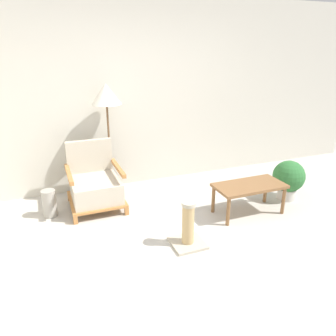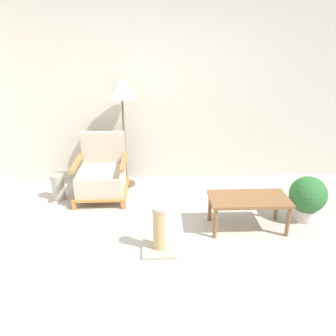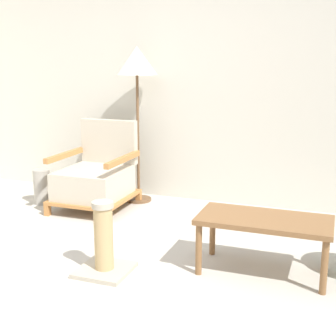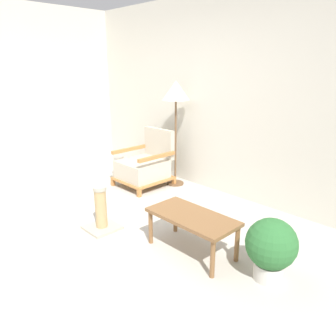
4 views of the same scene
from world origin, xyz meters
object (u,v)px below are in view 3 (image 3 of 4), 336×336
(coffee_table, at_px, (264,225))
(scratching_post, at_px, (104,246))
(vase, at_px, (42,187))
(floor_lamp, at_px, (137,68))
(armchair, at_px, (96,177))

(coffee_table, distance_m, scratching_post, 1.09)
(vase, xyz_separation_m, scratching_post, (1.34, -1.20, 0.02))
(floor_lamp, distance_m, coffee_table, 2.19)
(vase, relative_size, scratching_post, 0.70)
(floor_lamp, bearing_deg, vase, -153.89)
(armchair, distance_m, vase, 0.60)
(armchair, bearing_deg, coffee_table, -26.92)
(armchair, relative_size, scratching_post, 1.66)
(vase, bearing_deg, coffee_table, -19.39)
(armchair, height_order, vase, armchair)
(coffee_table, distance_m, vase, 2.50)
(armchair, bearing_deg, scratching_post, -59.31)
(armchair, xyz_separation_m, vase, (-0.58, -0.07, -0.13))
(floor_lamp, xyz_separation_m, vase, (-0.88, -0.43, -1.18))
(floor_lamp, xyz_separation_m, scratching_post, (0.46, -1.63, -1.16))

